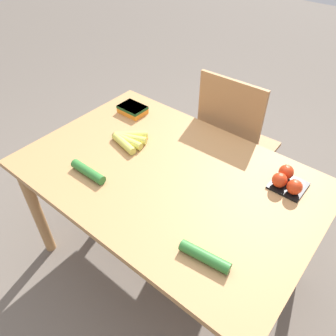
% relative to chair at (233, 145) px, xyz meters
% --- Properties ---
extents(ground_plane, '(12.00, 12.00, 0.00)m').
position_rel_chair_xyz_m(ground_plane, '(0.00, -0.64, -0.50)').
color(ground_plane, '#665B51').
extents(dining_table, '(1.38, 0.91, 0.72)m').
position_rel_chair_xyz_m(dining_table, '(0.00, -0.64, 0.13)').
color(dining_table, '#B27F4C').
rests_on(dining_table, ground_plane).
extents(chair, '(0.43, 0.41, 0.99)m').
position_rel_chair_xyz_m(chair, '(0.00, 0.00, 0.00)').
color(chair, '#A87547').
rests_on(chair, ground_plane).
extents(banana_bunch, '(0.19, 0.19, 0.04)m').
position_rel_chair_xyz_m(banana_bunch, '(-0.31, -0.59, 0.24)').
color(banana_bunch, brown).
rests_on(banana_bunch, dining_table).
extents(tomato_pack, '(0.15, 0.15, 0.08)m').
position_rel_chair_xyz_m(tomato_pack, '(0.46, -0.38, 0.26)').
color(tomato_pack, black).
rests_on(tomato_pack, dining_table).
extents(carrot_bag, '(0.15, 0.11, 0.04)m').
position_rel_chair_xyz_m(carrot_bag, '(-0.49, -0.37, 0.25)').
color(carrot_bag, orange).
rests_on(carrot_bag, dining_table).
extents(cucumber_near, '(0.20, 0.07, 0.04)m').
position_rel_chair_xyz_m(cucumber_near, '(0.39, -0.92, 0.24)').
color(cucumber_near, '#2D702D').
rests_on(cucumber_near, dining_table).
extents(cucumber_far, '(0.19, 0.04, 0.04)m').
position_rel_chair_xyz_m(cucumber_far, '(-0.27, -0.89, 0.24)').
color(cucumber_far, '#2D702D').
rests_on(cucumber_far, dining_table).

